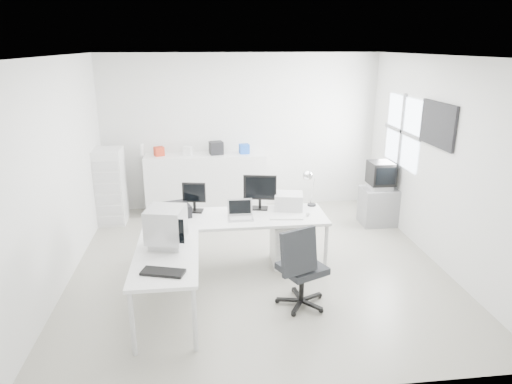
{
  "coord_description": "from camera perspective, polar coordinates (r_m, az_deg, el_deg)",
  "views": [
    {
      "loc": [
        -0.7,
        -5.72,
        2.94
      ],
      "look_at": [
        0.0,
        0.2,
        1.0
      ],
      "focal_mm": 32.0,
      "sensor_mm": 36.0,
      "label": 1
    }
  ],
  "objects": [
    {
      "name": "clutter_box_b",
      "position": [
        8.16,
        -8.51,
        5.12
      ],
      "size": [
        0.19,
        0.17,
        0.15
      ],
      "primitive_type": "cube",
      "rotation": [
        0.0,
        0.0,
        -0.35
      ],
      "color": "silver",
      "rests_on": "sideboard"
    },
    {
      "name": "laptop",
      "position": [
        5.96,
        -1.95,
        -2.43
      ],
      "size": [
        0.32,
        0.33,
        0.21
      ],
      "primitive_type": null,
      "rotation": [
        0.0,
        0.0,
        -0.01
      ],
      "color": "#B7B7BA",
      "rests_on": "main_desk"
    },
    {
      "name": "ceiling",
      "position": [
        5.76,
        0.24,
        16.64
      ],
      "size": [
        5.0,
        5.0,
        0.01
      ],
      "primitive_type": "cube",
      "color": "white",
      "rests_on": "back_wall"
    },
    {
      "name": "white_mouse",
      "position": [
        6.13,
        6.48,
        -2.74
      ],
      "size": [
        0.06,
        0.06,
        0.06
      ],
      "primitive_type": "sphere",
      "color": "silver",
      "rests_on": "main_desk"
    },
    {
      "name": "white_keyboard",
      "position": [
        6.03,
        3.8,
        -3.21
      ],
      "size": [
        0.45,
        0.19,
        0.02
      ],
      "primitive_type": "cube",
      "rotation": [
        0.0,
        0.0,
        -0.11
      ],
      "color": "silver",
      "rests_on": "main_desk"
    },
    {
      "name": "main_desk",
      "position": [
        6.24,
        -2.44,
        -6.27
      ],
      "size": [
        2.4,
        0.8,
        0.75
      ],
      "primitive_type": null,
      "color": "silver",
      "rests_on": "floor"
    },
    {
      "name": "lcd_monitor_large",
      "position": [
        6.28,
        0.49,
        -0.09
      ],
      "size": [
        0.48,
        0.27,
        0.47
      ],
      "primitive_type": null,
      "rotation": [
        0.0,
        0.0,
        -0.2
      ],
      "color": "black",
      "rests_on": "main_desk"
    },
    {
      "name": "crt_monitor",
      "position": [
        5.22,
        -11.17,
        -4.39
      ],
      "size": [
        0.48,
        0.48,
        0.46
      ],
      "primitive_type": null,
      "rotation": [
        0.0,
        0.0,
        -0.23
      ],
      "color": "#B7B7BA",
      "rests_on": "side_desk"
    },
    {
      "name": "filing_cabinet",
      "position": [
        8.1,
        -17.7,
        0.7
      ],
      "size": [
        0.45,
        0.54,
        1.29
      ],
      "primitive_type": "cube",
      "color": "silver",
      "rests_on": "floor"
    },
    {
      "name": "clutter_box_a",
      "position": [
        8.19,
        -12.02,
        4.99
      ],
      "size": [
        0.2,
        0.19,
        0.16
      ],
      "primitive_type": "cube",
      "rotation": [
        0.0,
        0.0,
        0.41
      ],
      "color": "#B02E19",
      "rests_on": "sideboard"
    },
    {
      "name": "right_wall",
      "position": [
        6.73,
        21.91,
        3.49
      ],
      "size": [
        0.02,
        5.0,
        2.8
      ],
      "primitive_type": "cube",
      "color": "silver",
      "rests_on": "floor"
    },
    {
      "name": "crt_tv",
      "position": [
        7.85,
        15.36,
        1.99
      ],
      "size": [
        0.5,
        0.48,
        0.45
      ],
      "primitive_type": null,
      "color": "black",
      "rests_on": "tv_cabinet"
    },
    {
      "name": "window",
      "position": [
        7.73,
        17.8,
        7.2
      ],
      "size": [
        0.02,
        1.2,
        1.1
      ],
      "primitive_type": null,
      "color": "white",
      "rests_on": "right_wall"
    },
    {
      "name": "left_wall",
      "position": [
        6.19,
        -23.44,
        2.11
      ],
      "size": [
        0.02,
        5.0,
        2.8
      ],
      "primitive_type": "cube",
      "color": "silver",
      "rests_on": "floor"
    },
    {
      "name": "side_desk",
      "position": [
        5.26,
        -10.95,
        -11.52
      ],
      "size": [
        0.7,
        1.4,
        0.75
      ],
      "primitive_type": null,
      "color": "silver",
      "rests_on": "floor"
    },
    {
      "name": "back_wall",
      "position": [
        8.39,
        -1.87,
        7.45
      ],
      "size": [
        5.0,
        0.02,
        2.8
      ],
      "primitive_type": "cube",
      "color": "silver",
      "rests_on": "floor"
    },
    {
      "name": "clutter_box_c",
      "position": [
        8.15,
        -5.0,
        5.51
      ],
      "size": [
        0.26,
        0.25,
        0.23
      ],
      "primitive_type": "cube",
      "rotation": [
        0.0,
        0.0,
        0.21
      ],
      "color": "black",
      "rests_on": "sideboard"
    },
    {
      "name": "desk_lamp",
      "position": [
        6.45,
        7.05,
        0.41
      ],
      "size": [
        0.19,
        0.19,
        0.5
      ],
      "primitive_type": null,
      "rotation": [
        0.0,
        0.0,
        0.14
      ],
      "color": "silver",
      "rests_on": "main_desk"
    },
    {
      "name": "clutter_box_d",
      "position": [
        8.19,
        -1.48,
        5.42
      ],
      "size": [
        0.19,
        0.17,
        0.17
      ],
      "primitive_type": "cube",
      "rotation": [
        0.0,
        0.0,
        0.14
      ],
      "color": "#194BB3",
      "rests_on": "sideboard"
    },
    {
      "name": "floor",
      "position": [
        6.47,
        0.21,
        -9.01
      ],
      "size": [
        5.0,
        5.0,
        0.01
      ],
      "primitive_type": "cube",
      "color": "#B9B6A6",
      "rests_on": "ground"
    },
    {
      "name": "sideboard",
      "position": [
        8.31,
        -6.26,
        1.1
      ],
      "size": [
        2.13,
        0.53,
        1.07
      ],
      "primitive_type": "cube",
      "color": "silver",
      "rests_on": "floor"
    },
    {
      "name": "wall_picture",
      "position": [
        6.71,
        21.78,
        7.84
      ],
      "size": [
        0.04,
        0.9,
        0.6
      ],
      "primitive_type": null,
      "color": "black",
      "rests_on": "right_wall"
    },
    {
      "name": "laser_printer",
      "position": [
        6.35,
        4.1,
        -1.13
      ],
      "size": [
        0.44,
        0.39,
        0.22
      ],
      "primitive_type": "cube",
      "rotation": [
        0.0,
        0.0,
        -0.18
      ],
      "color": "#BABABA",
      "rests_on": "main_desk"
    },
    {
      "name": "office_chair",
      "position": [
        5.34,
        5.81,
        -9.0
      ],
      "size": [
        0.8,
        0.8,
        1.04
      ],
      "primitive_type": null,
      "rotation": [
        0.0,
        0.0,
        0.42
      ],
      "color": "#26282B",
      "rests_on": "floor"
    },
    {
      "name": "clutter_bottle",
      "position": [
        8.26,
        -14.09,
        5.17
      ],
      "size": [
        0.07,
        0.07,
        0.22
      ],
      "primitive_type": "cylinder",
      "color": "silver",
      "rests_on": "sideboard"
    },
    {
      "name": "tv_cabinet",
      "position": [
        8.01,
        15.04,
        -1.72
      ],
      "size": [
        0.58,
        0.47,
        0.63
      ],
      "primitive_type": "cube",
      "color": "slate",
      "rests_on": "floor"
    },
    {
      "name": "lcd_monitor_small",
      "position": [
        6.25,
        -7.73,
        -0.72
      ],
      "size": [
        0.35,
        0.24,
        0.4
      ],
      "primitive_type": null,
      "rotation": [
        0.0,
        0.0,
        -0.2
      ],
      "color": "black",
      "rests_on": "main_desk"
    },
    {
      "name": "black_keyboard",
      "position": [
        4.72,
        -11.55,
        -9.79
      ],
      "size": [
        0.46,
        0.29,
        0.03
      ],
      "primitive_type": "cube",
      "rotation": [
        0.0,
        0.0,
        -0.29
      ],
      "color": "black",
      "rests_on": "side_desk"
    },
    {
      "name": "inkjet_printer",
      "position": [
        6.16,
        -10.49,
        -2.3
      ],
      "size": [
        0.54,
        0.48,
        0.16
      ],
      "primitive_type": "cube",
      "rotation": [
        0.0,
        0.0,
        0.31
      ],
      "color": "black",
      "rests_on": "main_desk"
    },
    {
      "name": "drawer_pedestal",
      "position": [
        6.4,
        3.83,
        -6.39
      ],
      "size": [
        0.4,
        0.5,
        0.6
      ],
      "primitive_type": "cube",
      "color": "silver",
      "rests_on": "floor"
    }
  ]
}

